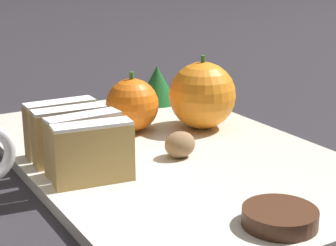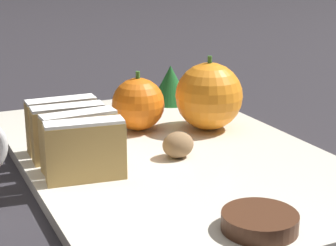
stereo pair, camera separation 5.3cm
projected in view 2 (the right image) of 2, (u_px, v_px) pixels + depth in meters
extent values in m
plane|color=#28262B|center=(168.00, 161.00, 0.59)|extent=(6.00, 6.00, 0.00)
cube|color=silver|center=(168.00, 156.00, 0.59)|extent=(0.30, 0.46, 0.01)
cube|color=tan|center=(85.00, 152.00, 0.51)|extent=(0.07, 0.03, 0.05)
cube|color=white|center=(84.00, 122.00, 0.50)|extent=(0.07, 0.03, 0.00)
cube|color=tan|center=(80.00, 142.00, 0.53)|extent=(0.07, 0.02, 0.05)
cube|color=white|center=(78.00, 114.00, 0.52)|extent=(0.07, 0.02, 0.00)
cube|color=tan|center=(69.00, 134.00, 0.56)|extent=(0.07, 0.03, 0.05)
cube|color=white|center=(67.00, 107.00, 0.55)|extent=(0.07, 0.03, 0.00)
cube|color=tan|center=(62.00, 126.00, 0.58)|extent=(0.07, 0.02, 0.05)
cube|color=white|center=(61.00, 100.00, 0.57)|extent=(0.07, 0.02, 0.00)
sphere|color=orange|center=(140.00, 104.00, 0.65)|extent=(0.06, 0.06, 0.06)
cylinder|color=#38702D|center=(139.00, 75.00, 0.64)|extent=(0.01, 0.01, 0.01)
sphere|color=orange|center=(209.00, 96.00, 0.65)|extent=(0.08, 0.08, 0.08)
cylinder|color=#38702D|center=(210.00, 60.00, 0.64)|extent=(0.01, 0.01, 0.01)
ellipsoid|color=#8E6B47|center=(175.00, 145.00, 0.57)|extent=(0.03, 0.03, 0.03)
cylinder|color=#472819|center=(260.00, 221.00, 0.42)|extent=(0.06, 0.06, 0.01)
cone|color=#195623|center=(171.00, 84.00, 0.77)|extent=(0.05, 0.05, 0.05)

